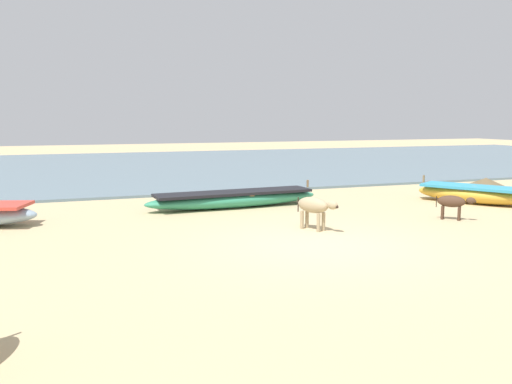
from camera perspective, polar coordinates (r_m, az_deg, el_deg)
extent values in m
plane|color=tan|center=(10.02, 6.75, -5.62)|extent=(80.00, 80.00, 0.00)
cube|color=slate|center=(26.21, -10.20, 2.76)|extent=(60.00, 20.00, 0.08)
ellipsoid|color=#338C66|center=(14.04, -2.33, -0.79)|extent=(4.79, 1.16, 0.42)
cube|color=black|center=(14.01, -2.33, -0.07)|extent=(4.22, 1.11, 0.07)
cube|color=olive|center=(14.15, -0.98, -0.24)|extent=(0.17, 0.74, 0.04)
cylinder|color=olive|center=(14.92, 5.51, 0.90)|extent=(0.06, 0.06, 0.20)
ellipsoid|color=gold|center=(15.91, 22.16, -0.25)|extent=(2.48, 3.16, 0.48)
cube|color=#3399BF|center=(15.89, 22.20, 0.48)|extent=(2.26, 2.83, 0.07)
cube|color=olive|center=(15.96, 21.38, 0.29)|extent=(0.77, 0.54, 0.04)
cylinder|color=olive|center=(16.31, 17.39, 1.37)|extent=(0.06, 0.06, 0.20)
ellipsoid|color=#4C3323|center=(13.11, 20.04, -0.94)|extent=(0.61, 0.62, 0.27)
ellipsoid|color=#4C3323|center=(13.08, 21.85, -0.85)|extent=(0.23, 0.23, 0.15)
sphere|color=#2D2119|center=(13.07, 22.24, -0.95)|extent=(0.08, 0.08, 0.06)
cylinder|color=#4C3323|center=(13.21, 20.80, -2.10)|extent=(0.06, 0.06, 0.31)
cylinder|color=#4C3323|center=(13.07, 20.75, -2.20)|extent=(0.06, 0.06, 0.31)
cylinder|color=#4C3323|center=(13.24, 19.24, -2.01)|extent=(0.06, 0.06, 0.31)
cylinder|color=#4C3323|center=(13.11, 19.17, -2.10)|extent=(0.06, 0.06, 0.31)
cylinder|color=#2D2119|center=(13.15, 18.62, -0.97)|extent=(0.02, 0.02, 0.25)
ellipsoid|color=tan|center=(11.26, 6.06, -1.38)|extent=(0.60, 0.82, 0.33)
ellipsoid|color=tan|center=(10.94, 8.12, -1.39)|extent=(0.24, 0.29, 0.18)
sphere|color=#2D2119|center=(10.88, 8.59, -1.57)|extent=(0.09, 0.09, 0.07)
cylinder|color=tan|center=(11.24, 7.18, -3.14)|extent=(0.08, 0.08, 0.38)
cylinder|color=tan|center=(11.12, 6.65, -3.26)|extent=(0.08, 0.08, 0.38)
cylinder|color=tan|center=(11.52, 5.44, -2.84)|extent=(0.08, 0.08, 0.38)
cylinder|color=tan|center=(11.39, 4.90, -2.96)|extent=(0.08, 0.08, 0.38)
cylinder|color=#2D2119|center=(11.52, 4.50, -1.32)|extent=(0.03, 0.03, 0.31)
cone|color=brown|center=(18.86, 23.22, 0.78)|extent=(2.47, 2.47, 0.41)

